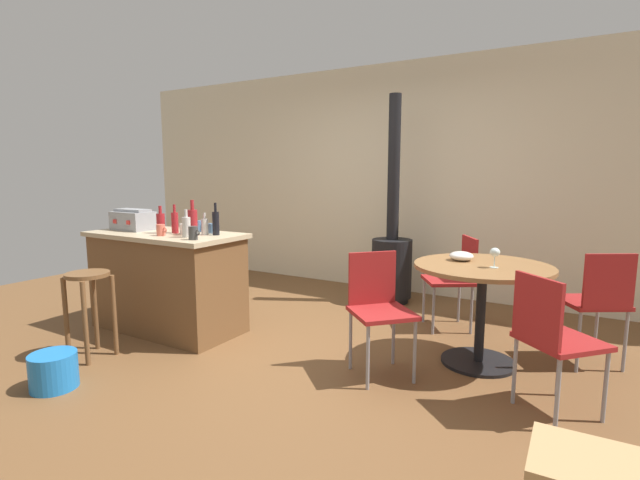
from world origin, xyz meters
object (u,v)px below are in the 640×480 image
at_px(folding_chair_left, 456,275).
at_px(bottle_0, 175,222).
at_px(plastic_bucket, 54,371).
at_px(toolbox, 133,220).
at_px(folding_chair_right, 378,303).
at_px(cup_1, 212,228).
at_px(folding_chair_far, 597,299).
at_px(wooden_stool, 89,296).
at_px(serving_bowl, 461,256).
at_px(wood_stove, 392,254).
at_px(cup_4, 198,226).
at_px(wine_glass, 495,253).
at_px(folding_chair_near, 552,334).
at_px(bottle_1, 193,222).
at_px(bottle_3, 205,226).
at_px(bottle_4, 161,223).
at_px(cup_3, 161,230).
at_px(kitchen_island, 167,281).
at_px(cup_0, 193,233).
at_px(dining_table, 482,288).
at_px(bottle_5, 216,223).
at_px(bottle_2, 186,227).
at_px(cup_2, 184,229).

relative_size(folding_chair_left, bottle_0, 3.33).
distance_m(bottle_0, plastic_bucket, 1.54).
height_order(toolbox, bottle_0, bottle_0).
height_order(folding_chair_right, cup_1, cup_1).
bearing_deg(folding_chair_left, folding_chair_far, -17.70).
bearing_deg(folding_chair_far, folding_chair_left, 162.30).
bearing_deg(wooden_stool, serving_bowl, 31.09).
distance_m(wood_stove, cup_4, 2.11).
xyz_separation_m(toolbox, cup_1, (0.81, 0.19, -0.05)).
distance_m(cup_1, wine_glass, 2.36).
height_order(folding_chair_near, cup_1, cup_1).
height_order(wooden_stool, folding_chair_left, folding_chair_left).
distance_m(wooden_stool, bottle_1, 0.99).
bearing_deg(folding_chair_right, bottle_3, -178.76).
xyz_separation_m(bottle_4, cup_3, (0.14, -0.12, -0.05)).
distance_m(folding_chair_right, cup_1, 1.70).
bearing_deg(kitchen_island, folding_chair_left, 31.03).
xyz_separation_m(folding_chair_far, cup_0, (-2.82, -1.19, 0.43)).
height_order(folding_chair_right, cup_0, cup_0).
bearing_deg(dining_table, wine_glass, -39.32).
xyz_separation_m(bottle_1, bottle_4, (-0.35, -0.05, -0.02)).
height_order(dining_table, cup_4, cup_4).
relative_size(kitchen_island, bottle_4, 5.87).
height_order(folding_chair_far, cup_0, cup_0).
distance_m(bottle_0, bottle_3, 0.32).
height_order(bottle_5, cup_1, bottle_5).
distance_m(bottle_4, cup_0, 0.57).
bearing_deg(bottle_1, kitchen_island, -178.62).
bearing_deg(bottle_3, bottle_2, -97.70).
height_order(cup_1, serving_bowl, cup_1).
relative_size(wooden_stool, bottle_3, 3.52).
height_order(folding_chair_far, plastic_bucket, folding_chair_far).
height_order(wood_stove, cup_4, wood_stove).
xyz_separation_m(folding_chair_left, cup_4, (-2.05, -1.15, 0.44)).
bearing_deg(folding_chair_left, cup_0, -137.85).
bearing_deg(folding_chair_right, bottle_0, -177.68).
distance_m(cup_0, cup_3, 0.41).
xyz_separation_m(bottle_5, cup_0, (0.04, -0.30, -0.05)).
distance_m(bottle_2, bottle_4, 0.40).
xyz_separation_m(folding_chair_left, cup_2, (-2.04, -1.33, 0.44)).
xyz_separation_m(bottle_3, cup_0, (0.13, -0.26, -0.02)).
relative_size(toolbox, cup_1, 3.55).
relative_size(bottle_5, cup_2, 2.43).
height_order(kitchen_island, folding_chair_near, kitchen_island).
bearing_deg(toolbox, bottle_0, 3.78).
height_order(bottle_0, serving_bowl, bottle_0).
bearing_deg(dining_table, bottle_5, -166.27).
distance_m(folding_chair_left, serving_bowl, 0.73).
height_order(dining_table, serving_bowl, serving_bowl).
bearing_deg(dining_table, cup_2, -165.87).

